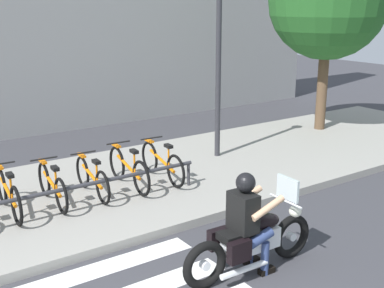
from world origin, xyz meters
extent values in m
cube|color=gray|center=(0.00, 4.94, 0.07)|extent=(24.00, 4.40, 0.15)
cube|color=white|center=(0.31, 2.40, 0.00)|extent=(2.80, 0.40, 0.01)
torus|color=black|center=(2.71, 1.15, 0.33)|extent=(0.65, 0.14, 0.65)
cylinder|color=silver|center=(2.71, 1.15, 0.33)|extent=(0.12, 0.10, 0.12)
torus|color=black|center=(1.21, 1.19, 0.33)|extent=(0.65, 0.14, 0.65)
cylinder|color=silver|center=(1.21, 1.19, 0.33)|extent=(0.12, 0.10, 0.12)
cube|color=silver|center=(1.96, 1.17, 0.47)|extent=(0.83, 0.30, 0.28)
ellipsoid|color=black|center=(2.17, 1.17, 0.69)|extent=(0.53, 0.29, 0.22)
cube|color=black|center=(1.76, 1.18, 0.62)|extent=(0.57, 0.30, 0.10)
cube|color=black|center=(1.60, 1.40, 0.51)|extent=(0.32, 0.13, 0.28)
cube|color=black|center=(1.58, 0.96, 0.51)|extent=(0.32, 0.13, 0.28)
cylinder|color=silver|center=(2.56, 1.16, 0.90)|extent=(0.05, 0.62, 0.03)
sphere|color=white|center=(2.76, 1.15, 0.70)|extent=(0.18, 0.18, 0.18)
cube|color=silver|center=(2.59, 1.16, 1.08)|extent=(0.05, 0.40, 0.32)
cylinder|color=silver|center=(1.71, 1.00, 0.20)|extent=(0.75, 0.10, 0.08)
cube|color=black|center=(1.81, 1.18, 0.92)|extent=(0.27, 0.41, 0.52)
sphere|color=black|center=(1.84, 1.18, 1.32)|extent=(0.26, 0.26, 0.26)
cylinder|color=tan|center=(2.05, 1.39, 0.99)|extent=(0.52, 0.10, 0.26)
cylinder|color=tan|center=(2.04, 0.95, 0.99)|extent=(0.52, 0.10, 0.26)
cylinder|color=navy|center=(1.97, 1.33, 0.56)|extent=(0.45, 0.15, 0.24)
cylinder|color=navy|center=(2.09, 1.33, 0.24)|extent=(0.11, 0.11, 0.48)
cube|color=black|center=(2.13, 1.33, 0.04)|extent=(0.24, 0.11, 0.08)
cylinder|color=navy|center=(1.96, 1.01, 0.56)|extent=(0.45, 0.15, 0.24)
cylinder|color=navy|center=(2.08, 1.01, 0.24)|extent=(0.11, 0.11, 0.48)
cube|color=black|center=(2.12, 1.01, 0.04)|extent=(0.24, 0.11, 0.08)
torus|color=black|center=(-0.23, 5.17, 0.48)|extent=(0.09, 0.65, 0.65)
torus|color=black|center=(-0.28, 4.13, 0.48)|extent=(0.09, 0.65, 0.65)
cylinder|color=orange|center=(-0.25, 4.65, 0.55)|extent=(0.11, 0.93, 0.25)
cylinder|color=orange|center=(-0.27, 4.39, 0.72)|extent=(0.04, 0.04, 0.40)
cube|color=black|center=(-0.27, 4.39, 0.92)|extent=(0.11, 0.20, 0.06)
cylinder|color=black|center=(-0.23, 5.07, 0.92)|extent=(0.48, 0.05, 0.03)
torus|color=black|center=(0.51, 5.14, 0.47)|extent=(0.08, 0.63, 0.62)
torus|color=black|center=(0.46, 4.17, 0.47)|extent=(0.08, 0.63, 0.62)
cylinder|color=orange|center=(0.49, 4.65, 0.53)|extent=(0.10, 0.87, 0.24)
cylinder|color=orange|center=(0.48, 4.41, 0.69)|extent=(0.04, 0.04, 0.38)
cube|color=black|center=(0.48, 4.41, 0.88)|extent=(0.11, 0.20, 0.06)
cylinder|color=black|center=(0.51, 5.04, 0.88)|extent=(0.48, 0.05, 0.03)
cube|color=orange|center=(0.51, 5.14, 0.81)|extent=(0.09, 0.28, 0.04)
torus|color=black|center=(1.25, 5.14, 0.46)|extent=(0.08, 0.61, 0.61)
torus|color=black|center=(1.20, 4.16, 0.46)|extent=(0.08, 0.61, 0.61)
cylinder|color=orange|center=(1.23, 4.65, 0.52)|extent=(0.10, 0.88, 0.24)
cylinder|color=orange|center=(1.22, 4.41, 0.68)|extent=(0.04, 0.04, 0.37)
cube|color=black|center=(1.22, 4.41, 0.86)|extent=(0.11, 0.20, 0.06)
cylinder|color=black|center=(1.25, 5.05, 0.86)|extent=(0.48, 0.05, 0.03)
cube|color=orange|center=(1.25, 5.14, 0.79)|extent=(0.09, 0.28, 0.04)
torus|color=black|center=(1.99, 5.19, 0.49)|extent=(0.09, 0.67, 0.67)
torus|color=black|center=(1.94, 4.12, 0.49)|extent=(0.09, 0.67, 0.67)
cylinder|color=orange|center=(1.97, 4.65, 0.56)|extent=(0.11, 0.96, 0.26)
cylinder|color=orange|center=(1.95, 4.39, 0.73)|extent=(0.04, 0.04, 0.41)
cube|color=black|center=(1.95, 4.39, 0.93)|extent=(0.11, 0.20, 0.06)
cylinder|color=black|center=(1.99, 5.08, 0.93)|extent=(0.48, 0.05, 0.03)
cube|color=orange|center=(1.99, 5.19, 0.85)|extent=(0.09, 0.28, 0.04)
torus|color=black|center=(2.73, 5.18, 0.48)|extent=(0.08, 0.65, 0.65)
torus|color=black|center=(2.68, 4.12, 0.48)|extent=(0.08, 0.65, 0.65)
cylinder|color=orange|center=(2.71, 4.65, 0.55)|extent=(0.11, 0.95, 0.26)
cylinder|color=orange|center=(2.69, 4.39, 0.71)|extent=(0.04, 0.04, 0.40)
cube|color=black|center=(2.69, 4.39, 0.91)|extent=(0.11, 0.20, 0.06)
cylinder|color=black|center=(2.73, 5.08, 0.91)|extent=(0.48, 0.05, 0.03)
cube|color=orange|center=(2.73, 5.18, 0.83)|extent=(0.09, 0.28, 0.04)
cylinder|color=#333338|center=(0.12, 4.10, 0.60)|extent=(5.78, 0.07, 0.07)
cylinder|color=#333338|center=(2.96, 4.10, 0.38)|extent=(0.06, 0.06, 0.45)
cylinder|color=#2D2D33|center=(4.60, 5.34, 1.98)|extent=(0.12, 0.12, 3.97)
cylinder|color=brown|center=(8.50, 5.74, 1.25)|extent=(0.28, 0.28, 2.51)
sphere|color=#235B23|center=(8.50, 5.74, 3.60)|extent=(3.10, 3.10, 3.10)
camera|label=1|loc=(-2.22, -3.45, 3.56)|focal=47.41mm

